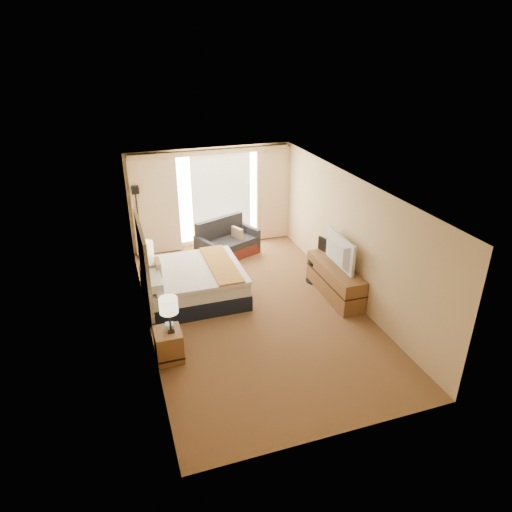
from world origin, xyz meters
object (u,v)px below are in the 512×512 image
object	(u,v)px
nightstand_right	(151,279)
bed	(193,282)
lamp_left	(169,306)
nightstand_left	(169,345)
floor_lamp	(137,207)
lamp_right	(147,248)
television	(335,252)
media_dresser	(335,281)
loveseat	(227,244)
desk_chair	(319,263)

from	to	relation	value
nightstand_right	bed	size ratio (longest dim) A/B	0.27
lamp_left	bed	bearing A→B (deg)	68.68
nightstand_left	floor_lamp	size ratio (longest dim) A/B	0.30
lamp_right	television	xyz separation A→B (m)	(3.67, -1.52, 0.04)
lamp_left	nightstand_left	bearing A→B (deg)	152.54
nightstand_left	lamp_left	xyz separation A→B (m)	(0.06, -0.03, 0.78)
nightstand_left	floor_lamp	world-z (taller)	floor_lamp
nightstand_left	media_dresser	size ratio (longest dim) A/B	0.31
nightstand_left	floor_lamp	xyz separation A→B (m)	(-0.03, 4.35, 1.04)
bed	television	size ratio (longest dim) A/B	1.73
bed	floor_lamp	distance (m)	2.76
media_dresser	loveseat	bearing A→B (deg)	121.95
floor_lamp	lamp_left	world-z (taller)	floor_lamp
desk_chair	television	bearing A→B (deg)	-106.39
floor_lamp	television	world-z (taller)	floor_lamp
loveseat	lamp_left	bearing A→B (deg)	-140.72
nightstand_right	floor_lamp	size ratio (longest dim) A/B	0.30
floor_lamp	desk_chair	size ratio (longest dim) A/B	1.84
loveseat	television	distance (m)	3.20
nightstand_left	media_dresser	xyz separation A→B (m)	(3.70, 1.05, 0.07)
floor_lamp	nightstand_left	bearing A→B (deg)	-89.60
loveseat	nightstand_right	bearing A→B (deg)	-171.91
nightstand_left	media_dresser	distance (m)	3.85
desk_chair	bed	bearing A→B (deg)	162.71
media_dresser	lamp_right	size ratio (longest dim) A/B	3.08
desk_chair	media_dresser	bearing A→B (deg)	-102.37
television	desk_chair	bearing A→B (deg)	-0.67
lamp_left	television	world-z (taller)	television
nightstand_left	desk_chair	world-z (taller)	desk_chair
floor_lamp	desk_chair	bearing A→B (deg)	-34.92
desk_chair	lamp_right	bearing A→B (deg)	153.07
television	lamp_right	bearing A→B (deg)	68.66
bed	desk_chair	xyz separation A→B (m)	(2.86, -0.13, 0.09)
loveseat	lamp_left	distance (m)	4.31
nightstand_right	media_dresser	bearing A→B (deg)	-21.40
loveseat	desk_chair	size ratio (longest dim) A/B	1.70
nightstand_left	bed	xyz separation A→B (m)	(0.81, 1.90, 0.09)
floor_lamp	nightstand_right	bearing A→B (deg)	-89.07
nightstand_left	television	xyz separation A→B (m)	(3.65, 1.06, 0.76)
media_dresser	lamp_left	xyz separation A→B (m)	(-3.64, -1.08, 0.70)
loveseat	television	world-z (taller)	television
nightstand_right	floor_lamp	distance (m)	2.12
loveseat	floor_lamp	xyz separation A→B (m)	(-2.06, 0.63, 1.00)
bed	lamp_right	size ratio (longest dim) A/B	3.47
nightstand_right	television	xyz separation A→B (m)	(3.65, -1.44, 0.76)
nightstand_right	loveseat	bearing A→B (deg)	31.02
loveseat	floor_lamp	bearing A→B (deg)	140.16
bed	television	xyz separation A→B (m)	(2.84, -0.84, 0.68)
lamp_left	television	distance (m)	3.75
lamp_left	lamp_right	distance (m)	2.60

